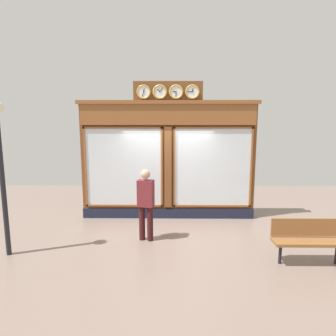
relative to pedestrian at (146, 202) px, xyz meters
name	(u,v)px	position (x,y,z in m)	size (l,w,h in m)	color
ground_plane	(166,265)	(-0.49, 1.21, -0.93)	(14.00, 14.00, 0.00)	#7A665B
shop_facade	(168,159)	(-0.49, -1.72, 0.76)	(4.98, 0.42, 3.82)	brown
pedestrian	(146,202)	(0.00, 0.00, 0.00)	(0.40, 0.30, 1.69)	#3A1316
street_lamp	(0,154)	(2.83, 0.80, 1.20)	(0.28, 0.28, 3.18)	black
street_bench	(308,237)	(-3.28, 1.06, -0.41)	(1.40, 0.40, 0.87)	brown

